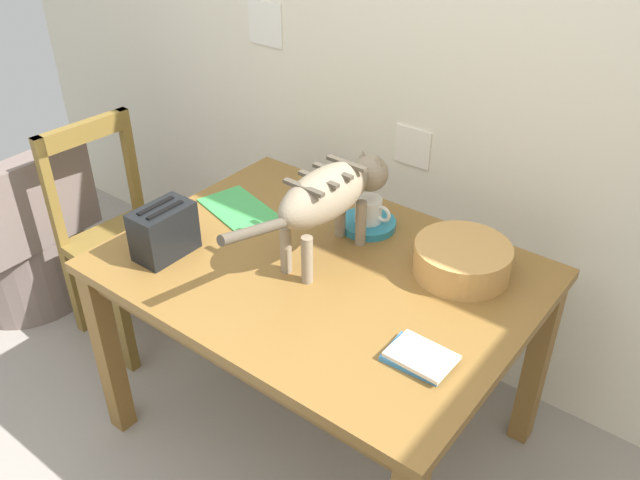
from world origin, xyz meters
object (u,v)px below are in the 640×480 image
book_stack (420,357)px  wicker_armchair (23,246)px  dining_table (320,288)px  saucer_bowl (368,224)px  wooden_chair_near (122,238)px  cat (331,194)px  magazine (238,208)px  coffee_mug (369,210)px  toaster (164,231)px  wicker_basket (462,259)px

book_stack → wicker_armchair: 2.14m
dining_table → wicker_armchair: (-1.61, -0.18, -0.40)m
saucer_bowl → wooden_chair_near: (-1.03, -0.31, -0.31)m
cat → magazine: 0.49m
cat → coffee_mug: size_ratio=5.39×
book_stack → wooden_chair_near: size_ratio=0.20×
toaster → wooden_chair_near: bearing=159.1°
cat → book_stack: bearing=-25.9°
dining_table → cat: size_ratio=1.81×
dining_table → cat: bearing=104.0°
coffee_mug → wicker_armchair: bearing=-163.6°
coffee_mug → book_stack: 0.67m
wooden_chair_near → saucer_bowl: bearing=110.5°
wicker_basket → toaster: 0.95m
saucer_bowl → toaster: bearing=-128.7°
coffee_mug → wicker_armchair: size_ratio=0.17×
cat → coffee_mug: bearing=89.1°
toaster → wooden_chair_near: wooden_chair_near is taller
saucer_bowl → wicker_basket: wicker_basket is taller
dining_table → saucer_bowl: 0.31m
toaster → magazine: bearing=92.1°
dining_table → saucer_bowl: saucer_bowl is taller
saucer_bowl → magazine: (-0.44, -0.19, -0.01)m
coffee_mug → toaster: size_ratio=0.68×
dining_table → magazine: (-0.46, 0.10, 0.09)m
saucer_bowl → wicker_armchair: size_ratio=0.25×
cat → book_stack: size_ratio=3.98×
cat → book_stack: 0.59m
cat → book_stack: (0.49, -0.26, -0.21)m
cat → coffee_mug: (0.01, 0.21, -0.15)m
dining_table → toaster: toaster is taller
magazine → cat: bearing=12.7°
dining_table → wicker_armchair: size_ratio=1.70×
magazine → book_stack: bearing=-1.5°
dining_table → saucer_bowl: (-0.01, 0.29, 0.10)m
magazine → wicker_basket: wicker_basket is taller
dining_table → magazine: bearing=167.5°
wooden_chair_near → toaster: bearing=73.0°
coffee_mug → toaster: 0.69m
wicker_basket → wooden_chair_near: (-1.42, -0.26, -0.35)m
wicker_armchair → cat: bearing=-82.4°
toaster → wicker_armchair: toaster is taller
wicker_basket → toaster: size_ratio=1.51×
dining_table → coffee_mug: (-0.01, 0.29, 0.16)m
book_stack → toaster: size_ratio=0.92×
toaster → wooden_chair_near: (-0.60, 0.23, -0.38)m
saucer_bowl → magazine: size_ratio=0.67×
dining_table → wooden_chair_near: wooden_chair_near is taller
cat → saucer_bowl: size_ratio=3.73×
dining_table → coffee_mug: coffee_mug is taller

